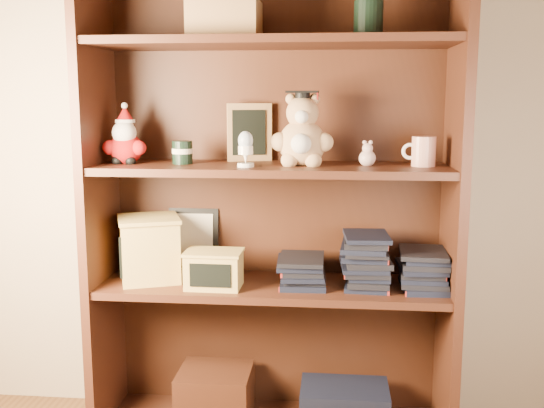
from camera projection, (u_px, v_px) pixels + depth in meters
The scene contains 16 objects.
bookcase at pixel (273, 214), 2.15m from camera, with size 1.20×0.35×1.60m.
shelf_lower at pixel (272, 287), 2.14m from camera, with size 1.14×0.33×0.02m.
shelf_upper at pixel (272, 169), 2.07m from camera, with size 1.14×0.33×0.02m.
santa_plush at pixel (125, 141), 2.10m from camera, with size 0.15×0.11×0.21m.
teachers_tin at pixel (182, 152), 2.09m from camera, with size 0.07×0.07×0.08m.
chalkboard_plaque at pixel (250, 133), 2.18m from camera, with size 0.15×0.11×0.20m.
egg_cup at pixel (246, 148), 1.99m from camera, with size 0.05×0.05×0.11m.
grad_teddy_bear at pixel (302, 136), 2.04m from camera, with size 0.20×0.17×0.25m.
pink_figurine at pixel (367, 156), 2.04m from camera, with size 0.05×0.05×0.08m.
teacher_mug at pixel (423, 151), 2.02m from camera, with size 0.11×0.08×0.09m.
certificate_frame at pixel (193, 239), 2.28m from camera, with size 0.18×0.05×0.22m.
treats_box at pixel (149, 248), 2.16m from camera, with size 0.26×0.26×0.22m.
pencils_box at pixel (214, 269), 2.08m from camera, with size 0.19×0.14×0.12m.
book_stack_left at pixel (303, 270), 2.12m from camera, with size 0.14×0.20×0.10m.
book_stack_mid at pixel (366, 260), 2.09m from camera, with size 0.14×0.20×0.18m.
book_stack_right at pixel (422, 268), 2.08m from camera, with size 0.14×0.20×0.13m.
Camera 1 is at (0.01, -0.75, 1.17)m, focal length 42.00 mm.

